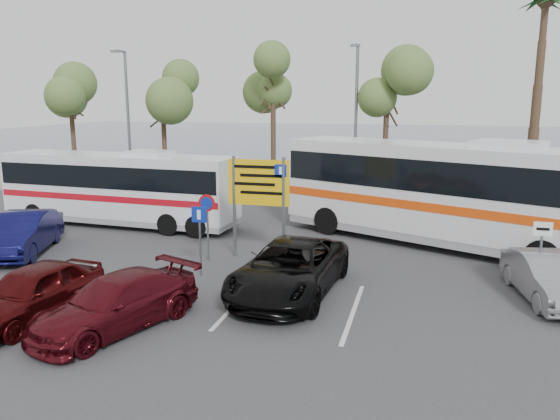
% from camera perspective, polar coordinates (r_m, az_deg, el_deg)
% --- Properties ---
extents(ground, '(120.00, 120.00, 0.00)m').
position_cam_1_polar(ground, '(16.97, -8.68, -7.66)').
color(ground, '#37373A').
rests_on(ground, ground).
extents(kerb_strip, '(44.00, 2.40, 0.15)m').
position_cam_1_polar(kerb_strip, '(29.88, 2.08, 1.02)').
color(kerb_strip, gray).
rests_on(kerb_strip, ground).
extents(seawall, '(48.00, 0.80, 0.60)m').
position_cam_1_polar(seawall, '(31.77, 2.89, 2.06)').
color(seawall, '#A09680').
rests_on(seawall, ground).
extents(sea, '(140.00, 140.00, 0.00)m').
position_cam_1_polar(sea, '(75.13, 10.03, 7.20)').
color(sea, '#465771').
rests_on(sea, ground).
extents(tree_far_left, '(3.20, 3.20, 7.60)m').
position_cam_1_polar(tree_far_left, '(35.25, -21.16, 12.10)').
color(tree_far_left, '#382619').
rests_on(tree_far_left, kerb_strip).
extents(tree_left, '(3.20, 3.20, 7.20)m').
position_cam_1_polar(tree_left, '(32.12, -12.22, 12.15)').
color(tree_left, '#382619').
rests_on(tree_left, kerb_strip).
extents(tree_mid, '(3.20, 3.20, 8.00)m').
position_cam_1_polar(tree_mid, '(29.77, -0.72, 13.71)').
color(tree_mid, '#382619').
rests_on(tree_mid, kerb_strip).
extents(tree_right, '(3.20, 3.20, 7.40)m').
position_cam_1_polar(tree_right, '(28.72, 11.17, 12.60)').
color(tree_right, '#382619').
rests_on(tree_right, kerb_strip).
extents(palm_tree, '(4.80, 4.80, 11.20)m').
position_cam_1_polar(palm_tree, '(29.38, 26.02, 18.92)').
color(palm_tree, '#382619').
rests_on(palm_tree, kerb_strip).
extents(street_lamp_left, '(0.45, 1.15, 8.01)m').
position_cam_1_polar(street_lamp_left, '(32.67, -15.66, 9.50)').
color(street_lamp_left, slate).
rests_on(street_lamp_left, kerb_strip).
extents(street_lamp_right, '(0.45, 1.15, 8.01)m').
position_cam_1_polar(street_lamp_right, '(28.39, 7.92, 9.56)').
color(street_lamp_right, slate).
rests_on(street_lamp_right, kerb_strip).
extents(direction_sign, '(2.20, 0.12, 3.60)m').
position_cam_1_polar(direction_sign, '(18.94, -2.24, 2.08)').
color(direction_sign, slate).
rests_on(direction_sign, ground).
extents(sign_no_stop, '(0.60, 0.08, 2.35)m').
position_cam_1_polar(sign_no_stop, '(18.89, -7.61, -0.68)').
color(sign_no_stop, slate).
rests_on(sign_no_stop, ground).
extents(sign_parking, '(0.50, 0.07, 2.25)m').
position_cam_1_polar(sign_parking, '(17.33, -8.39, -2.18)').
color(sign_parking, slate).
rests_on(sign_parking, ground).
extents(sign_taxi, '(0.50, 0.07, 2.20)m').
position_cam_1_polar(sign_taxi, '(16.97, 25.59, -3.69)').
color(sign_taxi, slate).
rests_on(sign_taxi, ground).
extents(lane_markings, '(12.02, 4.20, 0.01)m').
position_cam_1_polar(lane_markings, '(16.61, -13.71, -8.29)').
color(lane_markings, silver).
rests_on(lane_markings, ground).
extents(coach_bus_left, '(10.88, 2.95, 3.36)m').
position_cam_1_polar(coach_bus_left, '(25.16, -16.48, 1.97)').
color(coach_bus_left, silver).
rests_on(coach_bus_left, ground).
extents(coach_bus_right, '(13.23, 7.97, 4.12)m').
position_cam_1_polar(coach_bus_right, '(21.47, 17.31, 1.29)').
color(coach_bus_right, silver).
rests_on(coach_bus_right, ground).
extents(car_blue, '(3.06, 4.81, 1.50)m').
position_cam_1_polar(car_blue, '(21.89, -25.27, -2.23)').
color(car_blue, '#0D0D3F').
rests_on(car_blue, ground).
extents(car_maroon, '(3.34, 4.83, 1.30)m').
position_cam_1_polar(car_maroon, '(14.12, -16.78, -9.28)').
color(car_maroon, '#4F0D14').
rests_on(car_maroon, ground).
extents(car_red, '(2.14, 4.30, 1.41)m').
position_cam_1_polar(car_red, '(15.45, -24.47, -7.81)').
color(car_red, '#41090A').
rests_on(car_red, ground).
extents(suv_black, '(2.87, 5.58, 1.50)m').
position_cam_1_polar(suv_black, '(15.78, 1.03, -6.14)').
color(suv_black, black).
rests_on(suv_black, ground).
extents(car_silver_b, '(2.09, 4.14, 1.30)m').
position_cam_1_polar(car_silver_b, '(17.07, 26.12, -6.34)').
color(car_silver_b, gray).
rests_on(car_silver_b, ground).
extents(pedestrian_far, '(0.84, 0.99, 1.79)m').
position_cam_1_polar(pedestrian_far, '(20.50, 27.13, -2.86)').
color(pedestrian_far, '#363B52').
rests_on(pedestrian_far, ground).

